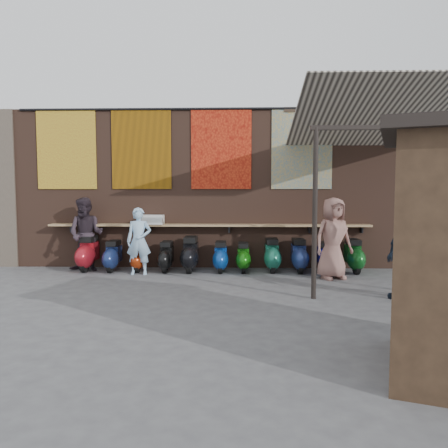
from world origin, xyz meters
The scene contains 31 objects.
ground centered at (0.00, 0.00, 0.00)m, with size 70.00×70.00×0.00m, color #474749.
brick_wall centered at (0.00, 2.70, 2.00)m, with size 10.00×0.40×4.00m, color brown.
pier_left centered at (-5.20, 2.70, 2.00)m, with size 0.50×0.50×4.00m, color #4C4238.
pier_right centered at (5.20, 2.70, 2.00)m, with size 0.50×0.50×4.00m, color #4C4238.
eating_counter centered at (0.00, 2.33, 1.10)m, with size 8.00×0.32×0.05m, color #9E7A51.
shelf_box centered at (-1.41, 2.30, 1.24)m, with size 0.55×0.33×0.23m, color white.
tapestry_redgold centered at (-3.60, 2.48, 3.00)m, with size 1.50×0.02×2.00m, color #943B15.
tapestry_sun centered at (-1.70, 2.48, 3.00)m, with size 1.50×0.02×2.00m, color #CA7A0B.
tapestry_orange centered at (0.30, 2.48, 3.00)m, with size 1.50×0.02×2.00m, color red.
tapestry_multi centered at (2.30, 2.48, 3.00)m, with size 1.50×0.02×2.00m, color #2A679D.
hang_rail centered at (0.00, 2.47, 3.98)m, with size 0.06×0.06×9.50m, color black.
scooter_stool_0 centered at (-2.96, 2.04, 0.42)m, with size 0.40×0.89×0.84m, color maroon, non-canonical shape.
scooter_stool_1 centered at (-2.33, 1.97, 0.37)m, with size 0.35×0.78×0.74m, color navy, non-canonical shape.
scooter_stool_2 centered at (-1.68, 1.98, 0.34)m, with size 0.32×0.71×0.68m, color #93280B, non-canonical shape.
scooter_stool_3 centered at (-1.02, 1.99, 0.36)m, with size 0.34×0.76×0.72m, color black, non-canonical shape.
scooter_stool_4 centered at (-0.43, 1.97, 0.42)m, with size 0.40×0.88×0.84m, color black, non-canonical shape.
scooter_stool_5 centered at (0.31, 1.96, 0.36)m, with size 0.34×0.76×0.73m, color navy, non-canonical shape.
scooter_stool_6 centered at (0.85, 1.99, 0.35)m, with size 0.33×0.73×0.70m, color #135F0D, non-canonical shape.
scooter_stool_7 centered at (1.55, 2.03, 0.40)m, with size 0.38×0.84×0.79m, color #18634D, non-canonical shape.
scooter_stool_8 centered at (2.19, 2.00, 0.40)m, with size 0.38×0.84×0.79m, color navy, non-canonical shape.
scooter_stool_9 centered at (2.82, 1.98, 0.36)m, with size 0.34×0.75×0.72m, color #0D148A, non-canonical shape.
scooter_stool_10 centered at (3.50, 1.98, 0.40)m, with size 0.38×0.84×0.79m, color #0F4E19, non-canonical shape.
diner_left centered at (-1.59, 1.57, 0.79)m, with size 0.57×0.38×1.57m, color #9FC8E8.
diner_right centered at (-2.99, 2.00, 0.90)m, with size 0.87×0.68×1.80m, color #2D232C.
shopper_navy centered at (3.70, -0.56, 0.79)m, with size 0.92×0.38×1.58m, color black.
shopper_grey centered at (4.29, -0.79, 0.94)m, with size 1.21×0.70×1.88m, color slate.
shopper_tan centered at (2.83, 1.20, 0.91)m, with size 0.89×0.58×1.81m, color #95685F.
awning_canvas centered at (3.50, 0.90, 3.55)m, with size 3.20×3.40×0.03m, color beige.
awning_ledger centered at (3.50, 2.49, 3.95)m, with size 3.30×0.08×0.12m, color #33261C.
awning_header centered at (3.50, -0.60, 3.08)m, with size 3.00×0.08×0.08m, color black.
awning_post_left centered at (2.10, -0.60, 1.55)m, with size 0.09×0.09×3.10m, color black.
Camera 1 is at (0.70, -8.48, 1.99)m, focal length 35.00 mm.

